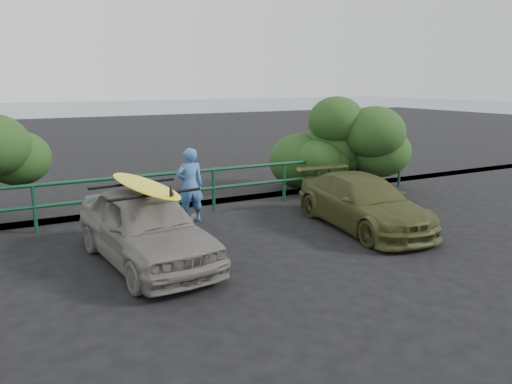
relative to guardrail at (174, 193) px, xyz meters
The scene contains 9 objects.
ground 5.03m from the guardrail, 90.00° to the right, with size 80.00×80.00×0.00m, color black.
ocean 55.00m from the guardrail, 90.00° to the left, with size 200.00×200.00×0.00m, color slate.
guardrail is the anchor object (origin of this frame).
shrub_right 5.07m from the guardrail, ahead, with size 3.20×2.40×2.44m, color #234519, non-canonical shape.
sedan 3.12m from the guardrail, 117.55° to the right, with size 1.51×3.75×1.28m, color slate.
olive_vehicle 4.32m from the guardrail, 41.15° to the right, with size 1.55×3.80×1.10m, color #3F421D.
man 0.80m from the guardrail, 79.28° to the right, with size 0.61×0.40×1.66m, color #3A6BB0.
roof_rack 3.22m from the guardrail, 117.55° to the right, with size 1.57×1.10×0.05m, color black, non-canonical shape.
surfboard 3.24m from the guardrail, 117.55° to the right, with size 0.56×2.71×0.08m, color yellow.
Camera 1 is at (-3.61, -5.93, 3.08)m, focal length 35.00 mm.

